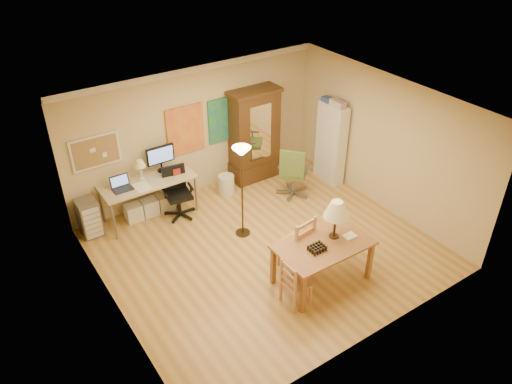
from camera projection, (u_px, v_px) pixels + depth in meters
floor at (266, 248)px, 9.02m from camera, size 5.50×5.50×0.00m
crown_molding at (193, 69)px, 9.32m from camera, size 5.50×0.08×0.12m
corkboard at (96, 152)px, 8.97m from camera, size 0.90×0.04×0.62m
art_panel_left at (185, 130)px, 9.85m from camera, size 0.80×0.04×1.00m
art_panel_right at (224, 119)px, 10.27m from camera, size 0.75×0.04×0.95m
dining_table at (328, 234)px, 7.88m from camera, size 1.54×0.93×1.44m
ladder_chair_back at (297, 244)px, 8.34m from camera, size 0.54×0.52×1.04m
ladder_chair_left at (295, 284)px, 7.66m from camera, size 0.38×0.40×0.84m
torchiere_lamp at (242, 166)px, 8.61m from camera, size 0.33×0.33×1.82m
computer_desk at (150, 193)px, 9.67m from camera, size 1.79×0.78×1.35m
office_chair_black at (179, 203)px, 9.77m from camera, size 0.63×0.63×1.02m
office_chair_green at (293, 183)px, 10.36m from camera, size 0.73×0.73×1.14m
drawer_cart at (89, 218)px, 9.21m from camera, size 0.36×0.43×0.72m
armoire at (254, 141)px, 10.69m from camera, size 1.11×0.53×2.04m
bookshelf at (331, 143)px, 10.62m from camera, size 0.26×0.70×1.76m
wastebin at (226, 185)px, 10.47m from camera, size 0.34×0.34×0.42m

